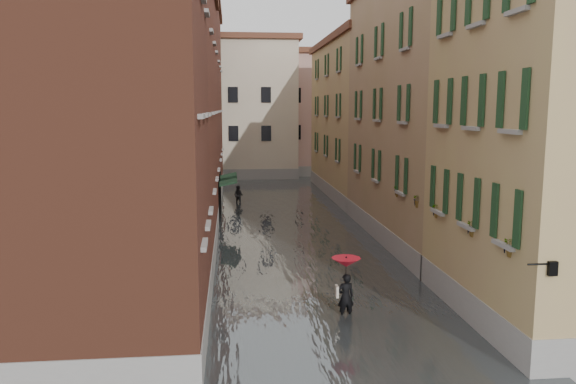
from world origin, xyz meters
TOP-DOWN VIEW (x-y plane):
  - ground at (0.00, 0.00)m, footprint 120.00×120.00m
  - floodwater at (0.00, 13.00)m, footprint 10.00×60.00m
  - building_left_near at (-7.00, -2.00)m, footprint 6.00×8.00m
  - building_left_mid at (-7.00, 9.00)m, footprint 6.00×14.00m
  - building_left_far at (-7.00, 24.00)m, footprint 6.00×16.00m
  - building_right_near at (7.00, -2.00)m, footprint 6.00×8.00m
  - building_right_mid at (7.00, 9.00)m, footprint 6.00×14.00m
  - building_right_far at (7.00, 24.00)m, footprint 6.00×16.00m
  - building_end_cream at (-3.00, 38.00)m, footprint 12.00×9.00m
  - building_end_pink at (6.00, 40.00)m, footprint 10.00×9.00m
  - awning_near at (-3.49, 14.57)m, footprint 1.09×3.09m
  - awning_far at (-3.48, 16.46)m, footprint 1.09×3.13m
  - wall_lantern at (4.33, -6.00)m, footprint 0.71×0.22m
  - window_planters at (4.12, 0.41)m, footprint 0.59×10.93m
  - pedestrian_main at (0.36, -1.22)m, footprint 0.95×0.95m
  - pedestrian_far at (-2.77, 20.82)m, footprint 0.84×0.77m

SIDE VIEW (x-z plane):
  - ground at x=0.00m, z-range 0.00..0.00m
  - floodwater at x=0.00m, z-range 0.00..0.20m
  - pedestrian_far at x=-2.77m, z-range 0.00..1.40m
  - pedestrian_main at x=0.36m, z-range 0.25..2.31m
  - awning_near at x=-3.49m, z-range 1.07..3.87m
  - awning_far at x=-3.48m, z-range 1.07..3.87m
  - wall_lantern at x=4.33m, z-range 2.83..3.18m
  - window_planters at x=4.12m, z-range 3.09..3.93m
  - building_right_near at x=7.00m, z-range 0.00..11.50m
  - building_right_far at x=7.00m, z-range 0.00..11.50m
  - building_end_pink at x=6.00m, z-range 0.00..12.00m
  - building_left_mid at x=-7.00m, z-range 0.00..12.50m
  - building_left_near at x=-7.00m, z-range 0.00..13.00m
  - building_right_mid at x=7.00m, z-range 0.00..13.00m
  - building_end_cream at x=-3.00m, z-range 0.00..13.00m
  - building_left_far at x=-7.00m, z-range 0.00..14.00m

